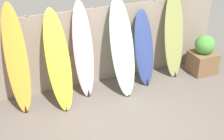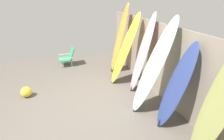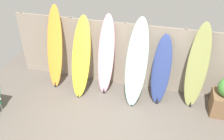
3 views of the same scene
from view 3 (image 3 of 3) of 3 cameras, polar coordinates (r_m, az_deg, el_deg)
name	(u,v)px [view 3 (image 3 of 3)]	position (r m, az deg, el deg)	size (l,w,h in m)	color
ground	(104,135)	(5.64, -1.88, -14.53)	(7.68, 7.68, 0.00)	#5B544C
fence_back	(124,55)	(6.61, 2.86, 3.44)	(6.08, 0.11, 1.80)	gray
surfboard_orange_0	(55,48)	(6.74, -12.95, 4.83)	(0.43, 0.59, 2.18)	orange
surfboard_yellow_1	(81,58)	(6.37, -7.10, 2.83)	(0.50, 0.87, 1.99)	yellow
surfboard_pink_2	(106,56)	(6.35, -1.40, 3.27)	(0.46, 0.60, 2.05)	pink
surfboard_seafoam_3	(137,63)	(6.03, 5.63, 1.61)	(0.56, 0.91, 2.08)	#9ED6BC
surfboard_navy_4	(161,70)	(6.20, 11.18, -0.06)	(0.49, 0.64, 1.71)	navy
surfboard_olive_5	(197,67)	(6.20, 18.90, 0.61)	(0.54, 0.58, 2.07)	olive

